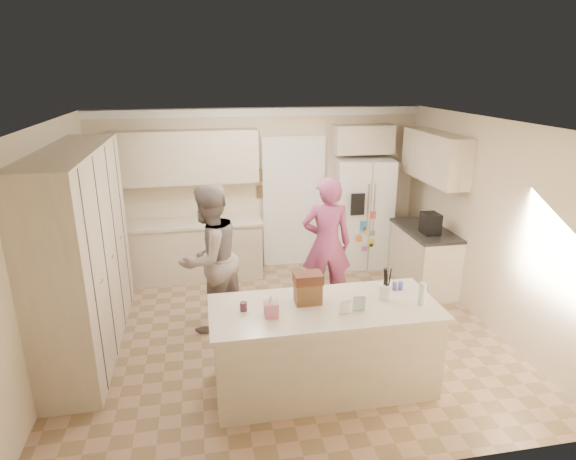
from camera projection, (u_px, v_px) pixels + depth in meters
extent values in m
cube|color=#A07E65|center=(285.00, 334.00, 6.05)|extent=(5.20, 4.60, 0.02)
cube|color=white|center=(285.00, 122.00, 5.22)|extent=(5.20, 4.60, 0.02)
cube|color=beige|center=(260.00, 190.00, 7.79)|extent=(5.20, 0.02, 2.60)
cube|color=beige|center=(342.00, 338.00, 3.48)|extent=(5.20, 0.02, 2.60)
cube|color=beige|center=(47.00, 250.00, 5.18)|extent=(0.02, 4.60, 2.60)
cube|color=beige|center=(488.00, 223.00, 6.09)|extent=(0.02, 4.60, 2.60)
cube|color=white|center=(259.00, 112.00, 7.35)|extent=(5.20, 0.08, 0.12)
cube|color=beige|center=(83.00, 253.00, 5.46)|extent=(0.60, 2.60, 2.35)
cube|color=beige|center=(191.00, 251.00, 7.57)|extent=(2.20, 0.60, 0.88)
cube|color=beige|center=(189.00, 223.00, 7.41)|extent=(2.24, 0.63, 0.04)
cube|color=beige|center=(185.00, 157.00, 7.22)|extent=(2.20, 0.35, 0.80)
cube|color=black|center=(293.00, 204.00, 7.93)|extent=(0.90, 0.06, 2.10)
cube|color=white|center=(294.00, 204.00, 7.90)|extent=(1.02, 0.03, 2.22)
cube|color=brown|center=(261.00, 175.00, 7.67)|extent=(0.15, 0.02, 0.20)
cube|color=brown|center=(261.00, 192.00, 7.76)|extent=(0.15, 0.02, 0.20)
cube|color=white|center=(363.00, 212.00, 7.97)|extent=(1.00, 0.84, 1.80)
cube|color=gray|center=(370.00, 219.00, 7.64)|extent=(0.02, 0.02, 1.78)
cube|color=black|center=(358.00, 204.00, 7.51)|extent=(0.22, 0.03, 0.35)
cylinder|color=silver|center=(368.00, 210.00, 7.57)|extent=(0.02, 0.02, 0.85)
cylinder|color=silver|center=(374.00, 210.00, 7.59)|extent=(0.02, 0.02, 0.85)
cube|color=beige|center=(363.00, 139.00, 7.65)|extent=(0.95, 0.35, 0.45)
cube|color=beige|center=(424.00, 259.00, 7.24)|extent=(0.60, 1.20, 0.88)
cube|color=#2D2B28|center=(426.00, 230.00, 7.09)|extent=(0.63, 1.24, 0.04)
cube|color=beige|center=(435.00, 157.00, 6.97)|extent=(0.35, 1.50, 0.70)
cube|color=black|center=(431.00, 223.00, 6.84)|extent=(0.22, 0.28, 0.30)
cube|color=beige|center=(324.00, 349.00, 4.91)|extent=(2.20, 0.90, 0.88)
cube|color=beige|center=(325.00, 308.00, 4.77)|extent=(2.28, 0.96, 0.05)
cylinder|color=white|center=(385.00, 292.00, 4.89)|extent=(0.13, 0.13, 0.15)
cube|color=#CD7594|center=(271.00, 309.00, 4.55)|extent=(0.13, 0.13, 0.14)
cone|color=white|center=(271.00, 299.00, 4.51)|extent=(0.08, 0.08, 0.08)
cube|color=brown|center=(308.00, 293.00, 4.79)|extent=(0.26, 0.18, 0.22)
cube|color=#592D1E|center=(308.00, 278.00, 4.74)|extent=(0.28, 0.20, 0.10)
cylinder|color=#59263F|center=(243.00, 307.00, 4.65)|extent=(0.07, 0.07, 0.09)
cube|color=white|center=(346.00, 307.00, 4.57)|extent=(0.12, 0.06, 0.16)
cube|color=silver|center=(359.00, 303.00, 4.65)|extent=(0.12, 0.05, 0.16)
cylinder|color=silver|center=(422.00, 294.00, 4.75)|extent=(0.07, 0.07, 0.24)
cylinder|color=#4049AA|center=(394.00, 286.00, 5.09)|extent=(0.05, 0.05, 0.09)
cylinder|color=#4049AA|center=(401.00, 286.00, 5.10)|extent=(0.05, 0.05, 0.09)
imported|color=#9B9693|center=(210.00, 258.00, 5.93)|extent=(1.15, 1.14, 1.87)
imported|color=#A0448D|center=(327.00, 244.00, 6.47)|extent=(0.72, 0.52, 1.84)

